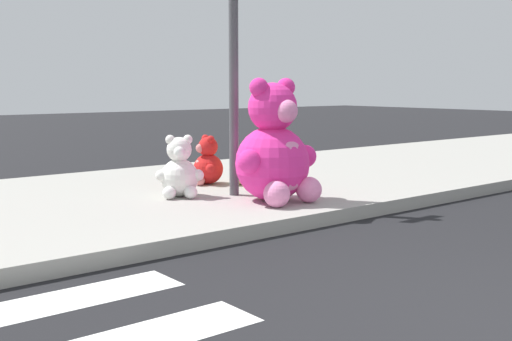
# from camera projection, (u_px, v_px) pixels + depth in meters

# --- Properties ---
(sidewalk) EXTENTS (28.00, 4.40, 0.15)m
(sidewalk) POSITION_uv_depth(u_px,v_px,m) (126.00, 201.00, 7.47)
(sidewalk) COLOR #9E9B93
(sidewalk) RESTS_ON ground_plane
(sign_pole) EXTENTS (0.56, 0.11, 3.20)m
(sign_pole) POSITION_uv_depth(u_px,v_px,m) (234.00, 48.00, 7.23)
(sign_pole) COLOR #4C4C51
(sign_pole) RESTS_ON sidewalk
(plush_pink_large) EXTENTS (1.05, 0.92, 1.36)m
(plush_pink_large) POSITION_uv_depth(u_px,v_px,m) (275.00, 152.00, 7.00)
(plush_pink_large) COLOR #F22D93
(plush_pink_large) RESTS_ON sidewalk
(plush_red) EXTENTS (0.45, 0.49, 0.64)m
(plush_red) POSITION_uv_depth(u_px,v_px,m) (207.00, 164.00, 8.26)
(plush_red) COLOR red
(plush_red) RESTS_ON sidewalk
(plush_white) EXTENTS (0.49, 0.52, 0.72)m
(plush_white) POSITION_uv_depth(u_px,v_px,m) (180.00, 172.00, 7.30)
(plush_white) COLOR white
(plush_white) RESTS_ON sidewalk
(plush_yellow) EXTENTS (0.46, 0.46, 0.65)m
(plush_yellow) POSITION_uv_depth(u_px,v_px,m) (253.00, 165.00, 8.23)
(plush_yellow) COLOR yellow
(plush_yellow) RESTS_ON sidewalk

